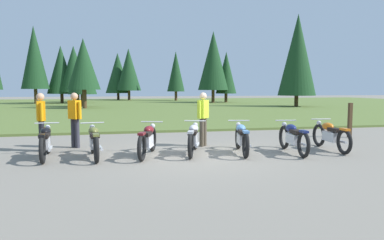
{
  "coord_description": "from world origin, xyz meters",
  "views": [
    {
      "loc": [
        -2.06,
        -9.18,
        1.81
      ],
      "look_at": [
        0.0,
        0.6,
        0.9
      ],
      "focal_mm": 32.94,
      "sensor_mm": 36.0,
      "label": 1
    }
  ],
  "objects_px": {
    "motorcycle_maroon": "(148,140)",
    "motorcycle_silver": "(193,138)",
    "motorcycle_olive": "(94,141)",
    "motorcycle_navy": "(293,137)",
    "rider_near_row_end": "(203,116)",
    "motorcycle_sky_blue": "(242,138)",
    "rider_checking_bike": "(75,117)",
    "motorcycle_black": "(45,142)",
    "rider_in_hivis_vest": "(41,118)",
    "trail_marker_post": "(350,120)",
    "motorcycle_orange": "(331,135)"
  },
  "relations": [
    {
      "from": "motorcycle_orange",
      "to": "rider_near_row_end",
      "type": "bearing_deg",
      "value": 157.49
    },
    {
      "from": "motorcycle_black",
      "to": "motorcycle_olive",
      "type": "relative_size",
      "value": 1.0
    },
    {
      "from": "motorcycle_black",
      "to": "motorcycle_sky_blue",
      "type": "distance_m",
      "value": 5.2
    },
    {
      "from": "rider_near_row_end",
      "to": "trail_marker_post",
      "type": "xyz_separation_m",
      "value": [
        5.72,
        0.78,
        -0.31
      ]
    },
    {
      "from": "motorcycle_black",
      "to": "motorcycle_orange",
      "type": "xyz_separation_m",
      "value": [
        7.9,
        -0.41,
        0.0
      ]
    },
    {
      "from": "rider_checking_bike",
      "to": "trail_marker_post",
      "type": "relative_size",
      "value": 1.31
    },
    {
      "from": "rider_checking_bike",
      "to": "rider_near_row_end",
      "type": "height_order",
      "value": "same"
    },
    {
      "from": "rider_checking_bike",
      "to": "trail_marker_post",
      "type": "distance_m",
      "value": 9.6
    },
    {
      "from": "motorcycle_sky_blue",
      "to": "rider_in_hivis_vest",
      "type": "xyz_separation_m",
      "value": [
        -5.51,
        1.52,
        0.51
      ]
    },
    {
      "from": "motorcycle_silver",
      "to": "rider_checking_bike",
      "type": "bearing_deg",
      "value": 152.17
    },
    {
      "from": "motorcycle_maroon",
      "to": "rider_near_row_end",
      "type": "height_order",
      "value": "rider_near_row_end"
    },
    {
      "from": "motorcycle_olive",
      "to": "rider_near_row_end",
      "type": "bearing_deg",
      "value": 20.75
    },
    {
      "from": "motorcycle_maroon",
      "to": "rider_checking_bike",
      "type": "distance_m",
      "value": 2.76
    },
    {
      "from": "motorcycle_silver",
      "to": "trail_marker_post",
      "type": "bearing_deg",
      "value": 17.44
    },
    {
      "from": "motorcycle_navy",
      "to": "rider_checking_bike",
      "type": "relative_size",
      "value": 1.26
    },
    {
      "from": "motorcycle_silver",
      "to": "motorcycle_navy",
      "type": "bearing_deg",
      "value": -9.13
    },
    {
      "from": "motorcycle_black",
      "to": "rider_near_row_end",
      "type": "distance_m",
      "value": 4.57
    },
    {
      "from": "motorcycle_black",
      "to": "rider_checking_bike",
      "type": "xyz_separation_m",
      "value": [
        0.56,
        1.58,
        0.51
      ]
    },
    {
      "from": "rider_in_hivis_vest",
      "to": "rider_near_row_end",
      "type": "distance_m",
      "value": 4.75
    },
    {
      "from": "motorcycle_sky_blue",
      "to": "rider_near_row_end",
      "type": "relative_size",
      "value": 1.24
    },
    {
      "from": "trail_marker_post",
      "to": "motorcycle_orange",
      "type": "bearing_deg",
      "value": -135.24
    },
    {
      "from": "motorcycle_navy",
      "to": "rider_checking_bike",
      "type": "xyz_separation_m",
      "value": [
        -6.05,
        2.18,
        0.51
      ]
    },
    {
      "from": "motorcycle_navy",
      "to": "rider_near_row_end",
      "type": "xyz_separation_m",
      "value": [
        -2.19,
        1.64,
        0.51
      ]
    },
    {
      "from": "motorcycle_silver",
      "to": "motorcycle_sky_blue",
      "type": "height_order",
      "value": "same"
    },
    {
      "from": "motorcycle_olive",
      "to": "motorcycle_maroon",
      "type": "xyz_separation_m",
      "value": [
        1.38,
        -0.02,
        0.0
      ]
    },
    {
      "from": "motorcycle_olive",
      "to": "rider_near_row_end",
      "type": "xyz_separation_m",
      "value": [
        3.2,
        1.21,
        0.51
      ]
    },
    {
      "from": "motorcycle_black",
      "to": "motorcycle_silver",
      "type": "xyz_separation_m",
      "value": [
        3.86,
        -0.17,
        0.0
      ]
    },
    {
      "from": "motorcycle_silver",
      "to": "rider_near_row_end",
      "type": "distance_m",
      "value": 1.42
    },
    {
      "from": "motorcycle_maroon",
      "to": "motorcycle_silver",
      "type": "bearing_deg",
      "value": 1.9
    },
    {
      "from": "motorcycle_silver",
      "to": "motorcycle_olive",
      "type": "bearing_deg",
      "value": -179.61
    },
    {
      "from": "motorcycle_olive",
      "to": "trail_marker_post",
      "type": "height_order",
      "value": "trail_marker_post"
    },
    {
      "from": "motorcycle_sky_blue",
      "to": "motorcycle_orange",
      "type": "height_order",
      "value": "same"
    },
    {
      "from": "motorcycle_black",
      "to": "rider_in_hivis_vest",
      "type": "xyz_separation_m",
      "value": [
        -0.32,
        1.16,
        0.51
      ]
    },
    {
      "from": "motorcycle_olive",
      "to": "motorcycle_silver",
      "type": "xyz_separation_m",
      "value": [
        2.63,
        0.02,
        0.0
      ]
    },
    {
      "from": "motorcycle_navy",
      "to": "motorcycle_olive",
      "type": "bearing_deg",
      "value": 175.49
    },
    {
      "from": "motorcycle_sky_blue",
      "to": "rider_in_hivis_vest",
      "type": "bearing_deg",
      "value": 164.57
    },
    {
      "from": "motorcycle_olive",
      "to": "motorcycle_silver",
      "type": "relative_size",
      "value": 1.03
    },
    {
      "from": "motorcycle_olive",
      "to": "motorcycle_orange",
      "type": "bearing_deg",
      "value": -1.98
    },
    {
      "from": "motorcycle_maroon",
      "to": "rider_checking_bike",
      "type": "relative_size",
      "value": 1.22
    },
    {
      "from": "motorcycle_black",
      "to": "trail_marker_post",
      "type": "xyz_separation_m",
      "value": [
        10.15,
        1.81,
        0.2
      ]
    },
    {
      "from": "motorcycle_olive",
      "to": "trail_marker_post",
      "type": "relative_size",
      "value": 1.65
    },
    {
      "from": "motorcycle_maroon",
      "to": "motorcycle_sky_blue",
      "type": "height_order",
      "value": "same"
    },
    {
      "from": "motorcycle_silver",
      "to": "rider_in_hivis_vest",
      "type": "height_order",
      "value": "rider_in_hivis_vest"
    },
    {
      "from": "rider_in_hivis_vest",
      "to": "trail_marker_post",
      "type": "xyz_separation_m",
      "value": [
        10.47,
        0.65,
        -0.31
      ]
    },
    {
      "from": "motorcycle_black",
      "to": "motorcycle_navy",
      "type": "relative_size",
      "value": 1.0
    },
    {
      "from": "trail_marker_post",
      "to": "motorcycle_black",
      "type": "bearing_deg",
      "value": -169.88
    },
    {
      "from": "motorcycle_maroon",
      "to": "motorcycle_silver",
      "type": "xyz_separation_m",
      "value": [
        1.25,
        0.04,
        0.0
      ]
    },
    {
      "from": "motorcycle_black",
      "to": "motorcycle_olive",
      "type": "xyz_separation_m",
      "value": [
        1.23,
        -0.18,
        0.0
      ]
    },
    {
      "from": "motorcycle_silver",
      "to": "trail_marker_post",
      "type": "distance_m",
      "value": 6.6
    },
    {
      "from": "motorcycle_sky_blue",
      "to": "motorcycle_orange",
      "type": "xyz_separation_m",
      "value": [
        2.71,
        -0.05,
        0.0
      ]
    }
  ]
}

